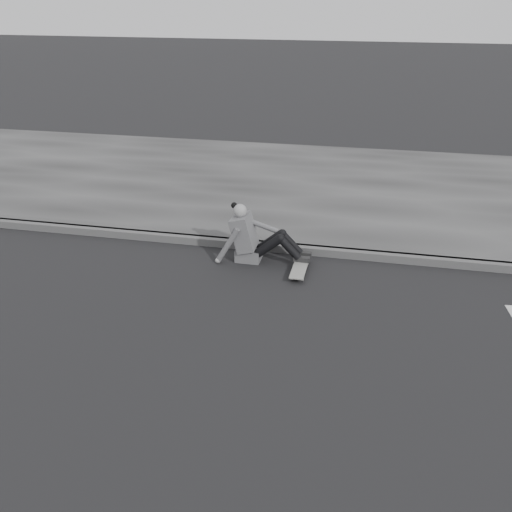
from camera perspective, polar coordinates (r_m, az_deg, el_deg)
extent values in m
plane|color=black|center=(6.46, 5.09, -9.56)|extent=(80.00, 80.00, 0.00)
cube|color=#484848|center=(8.67, 7.32, 0.43)|extent=(24.00, 0.16, 0.12)
cube|color=#353535|center=(11.47, 8.76, 6.67)|extent=(24.00, 6.00, 0.12)
cylinder|color=#A2A39D|center=(7.92, 3.60, -2.18)|extent=(0.03, 0.05, 0.05)
cylinder|color=#A2A39D|center=(7.91, 4.67, -2.28)|extent=(0.03, 0.05, 0.05)
cylinder|color=#A2A39D|center=(8.38, 4.15, -0.57)|extent=(0.03, 0.05, 0.05)
cylinder|color=#A2A39D|center=(8.37, 5.16, -0.66)|extent=(0.03, 0.05, 0.05)
cube|color=#2D2D30|center=(7.90, 4.14, -2.05)|extent=(0.16, 0.04, 0.03)
cube|color=#2D2D30|center=(8.36, 4.66, -0.44)|extent=(0.16, 0.04, 0.03)
cube|color=slate|center=(8.12, 4.41, -1.07)|extent=(0.20, 0.78, 0.02)
cube|color=#525254|center=(8.46, -0.71, 0.23)|extent=(0.36, 0.34, 0.18)
cube|color=#525254|center=(8.34, -1.19, 2.39)|extent=(0.37, 0.40, 0.57)
cube|color=#525254|center=(8.32, -2.07, 3.22)|extent=(0.14, 0.30, 0.20)
cylinder|color=gray|center=(8.26, -1.55, 3.95)|extent=(0.09, 0.09, 0.08)
sphere|color=gray|center=(8.23, -1.62, 4.54)|extent=(0.20, 0.20, 0.20)
sphere|color=black|center=(8.24, -2.21, 5.09)|extent=(0.09, 0.09, 0.09)
cylinder|color=black|center=(8.24, 1.28, 1.00)|extent=(0.43, 0.13, 0.39)
cylinder|color=black|center=(8.40, 1.51, 1.50)|extent=(0.43, 0.13, 0.39)
cylinder|color=black|center=(8.20, 3.34, 0.79)|extent=(0.35, 0.11, 0.36)
cylinder|color=black|center=(8.36, 3.53, 1.29)|extent=(0.35, 0.11, 0.36)
sphere|color=black|center=(8.16, 2.43, 1.77)|extent=(0.13, 0.13, 0.13)
sphere|color=black|center=(8.32, 2.64, 2.25)|extent=(0.13, 0.13, 0.13)
cube|color=black|center=(8.24, 4.58, -0.32)|extent=(0.24, 0.08, 0.07)
cube|color=black|center=(8.41, 4.75, 0.21)|extent=(0.24, 0.08, 0.07)
cylinder|color=#525254|center=(8.25, -2.87, 1.05)|extent=(0.38, 0.08, 0.58)
sphere|color=gray|center=(8.39, -3.84, -0.45)|extent=(0.08, 0.08, 0.08)
cylinder|color=#525254|center=(8.41, 0.65, 3.05)|extent=(0.48, 0.08, 0.21)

